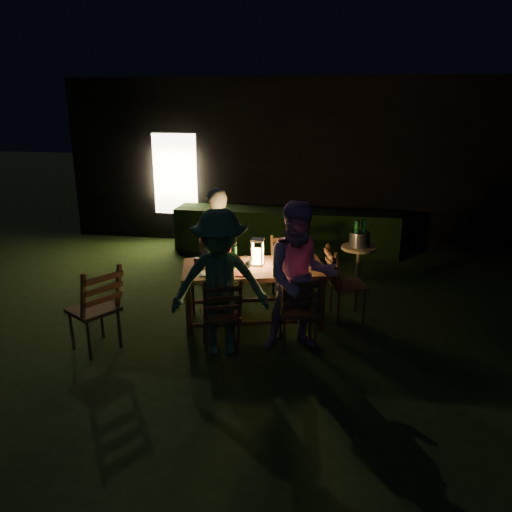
% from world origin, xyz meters
% --- Properties ---
extents(garden_envelope, '(40.00, 40.00, 3.20)m').
position_xyz_m(garden_envelope, '(-0.01, 6.15, 1.58)').
color(garden_envelope, black).
rests_on(garden_envelope, ground).
extents(dining_table, '(1.98, 1.35, 0.75)m').
position_xyz_m(dining_table, '(-0.52, 0.52, 0.68)').
color(dining_table, '#442516').
rests_on(dining_table, ground).
extents(chair_near_left, '(0.57, 0.59, 0.96)m').
position_xyz_m(chair_near_left, '(-0.74, -0.34, 0.29)').
color(chair_near_left, '#442516').
rests_on(chair_near_left, ground).
extents(chair_near_right, '(0.54, 0.56, 0.98)m').
position_xyz_m(chair_near_right, '(0.13, -0.10, 0.30)').
color(chair_near_right, '#442516').
rests_on(chair_near_right, ground).
extents(chair_far_left, '(0.63, 0.65, 1.07)m').
position_xyz_m(chair_far_left, '(-1.16, 1.14, 0.32)').
color(chair_far_left, '#442516').
rests_on(chair_far_left, ground).
extents(chair_far_right, '(0.53, 0.55, 0.92)m').
position_xyz_m(chair_far_right, '(-0.19, 1.41, 0.28)').
color(chair_far_right, '#442516').
rests_on(chair_far_right, ground).
extents(chair_end, '(0.59, 0.56, 1.00)m').
position_xyz_m(chair_end, '(0.67, 0.86, 0.30)').
color(chair_end, '#442516').
rests_on(chair_end, ground).
extents(chair_spare, '(0.69, 0.68, 1.08)m').
position_xyz_m(chair_spare, '(-2.16, -0.58, 0.33)').
color(chair_spare, '#442516').
rests_on(chair_spare, ground).
extents(person_house_side, '(0.68, 0.54, 1.64)m').
position_xyz_m(person_house_side, '(-1.17, 1.19, 0.82)').
color(person_house_side, beige).
rests_on(person_house_side, ground).
extents(person_opp_right, '(1.00, 0.87, 1.75)m').
position_xyz_m(person_opp_right, '(0.14, -0.14, 0.87)').
color(person_opp_right, '#C487B6').
rests_on(person_opp_right, ground).
extents(person_opp_left, '(1.21, 0.89, 1.68)m').
position_xyz_m(person_opp_left, '(-0.73, -0.39, 0.84)').
color(person_opp_left, '#316341').
rests_on(person_opp_left, ground).
extents(lantern, '(0.16, 0.16, 0.35)m').
position_xyz_m(lantern, '(-0.48, 0.58, 0.91)').
color(lantern, white).
rests_on(lantern, dining_table).
extents(plate_far_left, '(0.25, 0.25, 0.01)m').
position_xyz_m(plate_far_left, '(-1.10, 0.59, 0.76)').
color(plate_far_left, white).
rests_on(plate_far_left, dining_table).
extents(plate_near_left, '(0.25, 0.25, 0.01)m').
position_xyz_m(plate_near_left, '(-0.99, 0.16, 0.76)').
color(plate_near_left, white).
rests_on(plate_near_left, dining_table).
extents(plate_far_right, '(0.25, 0.25, 0.01)m').
position_xyz_m(plate_far_right, '(-0.14, 0.86, 0.76)').
color(plate_far_right, white).
rests_on(plate_far_right, dining_table).
extents(plate_near_right, '(0.25, 0.25, 0.01)m').
position_xyz_m(plate_near_right, '(-0.02, 0.43, 0.76)').
color(plate_near_right, white).
rests_on(plate_near_right, dining_table).
extents(wineglass_a, '(0.06, 0.06, 0.18)m').
position_xyz_m(wineglass_a, '(-0.88, 0.71, 0.84)').
color(wineglass_a, '#59070F').
rests_on(wineglass_a, dining_table).
extents(wineglass_b, '(0.06, 0.06, 0.18)m').
position_xyz_m(wineglass_b, '(-1.18, 0.21, 0.84)').
color(wineglass_b, '#59070F').
rests_on(wineglass_b, dining_table).
extents(wineglass_c, '(0.06, 0.06, 0.18)m').
position_xyz_m(wineglass_c, '(-0.15, 0.33, 0.84)').
color(wineglass_c, '#59070F').
rests_on(wineglass_c, dining_table).
extents(wineglass_d, '(0.06, 0.06, 0.18)m').
position_xyz_m(wineglass_d, '(0.03, 0.86, 0.84)').
color(wineglass_d, '#59070F').
rests_on(wineglass_d, dining_table).
extents(wineglass_e, '(0.06, 0.06, 0.18)m').
position_xyz_m(wineglass_e, '(-0.53, 0.21, 0.84)').
color(wineglass_e, silver).
rests_on(wineglass_e, dining_table).
extents(bottle_table, '(0.07, 0.07, 0.28)m').
position_xyz_m(bottle_table, '(-0.76, 0.46, 0.89)').
color(bottle_table, '#0F471E').
rests_on(bottle_table, dining_table).
extents(napkin_left, '(0.18, 0.14, 0.01)m').
position_xyz_m(napkin_left, '(-0.57, 0.17, 0.76)').
color(napkin_left, red).
rests_on(napkin_left, dining_table).
extents(napkin_right, '(0.18, 0.14, 0.01)m').
position_xyz_m(napkin_right, '(0.10, 0.38, 0.76)').
color(napkin_right, red).
rests_on(napkin_right, dining_table).
extents(phone, '(0.14, 0.07, 0.01)m').
position_xyz_m(phone, '(-1.03, 0.07, 0.75)').
color(phone, black).
rests_on(phone, dining_table).
extents(side_table, '(0.53, 0.53, 0.71)m').
position_xyz_m(side_table, '(0.83, 1.83, 0.63)').
color(side_table, brown).
rests_on(side_table, ground).
extents(ice_bucket, '(0.30, 0.30, 0.22)m').
position_xyz_m(ice_bucket, '(0.83, 1.83, 0.82)').
color(ice_bucket, '#A5A8AD').
rests_on(ice_bucket, side_table).
extents(bottle_bucket_a, '(0.07, 0.07, 0.32)m').
position_xyz_m(bottle_bucket_a, '(0.78, 1.79, 0.87)').
color(bottle_bucket_a, '#0F471E').
rests_on(bottle_bucket_a, side_table).
extents(bottle_bucket_b, '(0.07, 0.07, 0.32)m').
position_xyz_m(bottle_bucket_b, '(0.88, 1.87, 0.87)').
color(bottle_bucket_b, '#0F471E').
rests_on(bottle_bucket_b, side_table).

